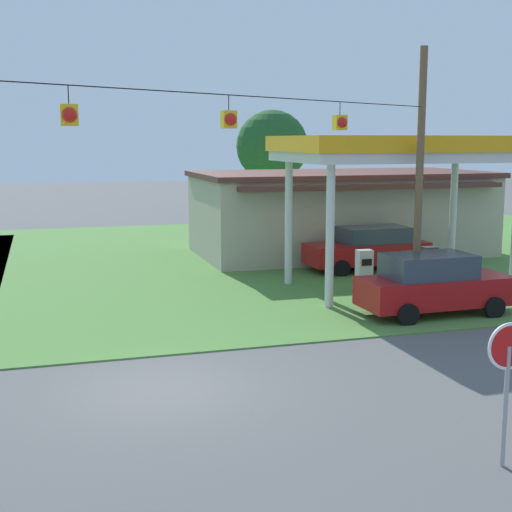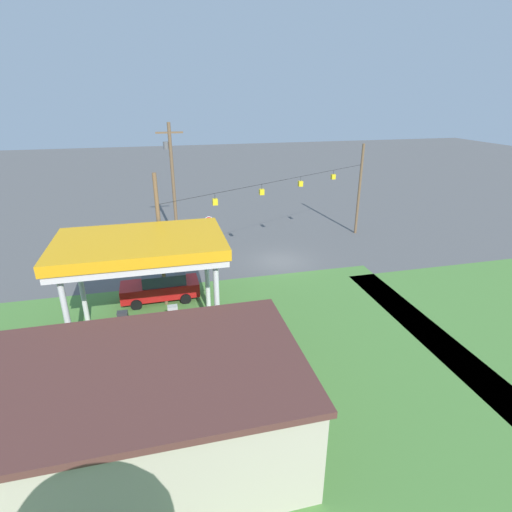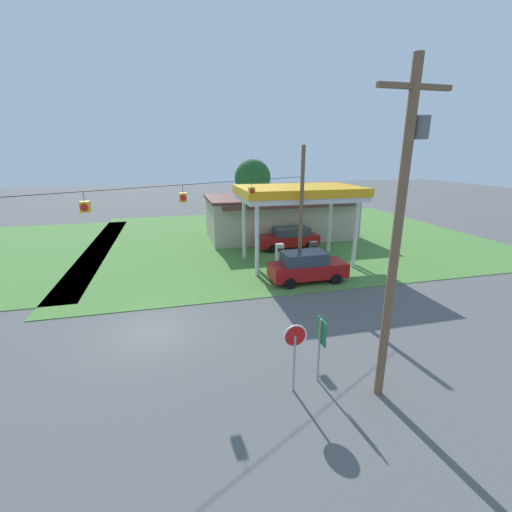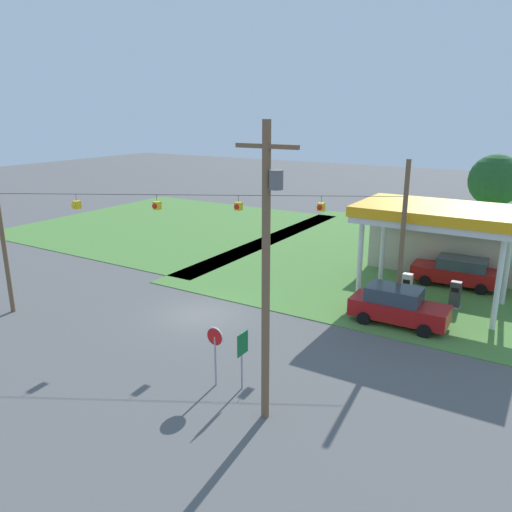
% 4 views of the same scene
% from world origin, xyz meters
% --- Properties ---
extents(ground_plane, '(160.00, 160.00, 0.00)m').
position_xyz_m(ground_plane, '(0.00, 0.00, 0.00)').
color(ground_plane, '#565656').
extents(grass_verge_station_corner, '(36.00, 28.00, 0.04)m').
position_xyz_m(grass_verge_station_corner, '(12.02, 16.42, 0.02)').
color(grass_verge_station_corner, '#4C7F38').
rests_on(grass_verge_station_corner, ground).
extents(gas_station_canopy, '(8.45, 5.43, 5.59)m').
position_xyz_m(gas_station_canopy, '(10.02, 8.13, 5.05)').
color(gas_station_canopy, silver).
rests_on(gas_station_canopy, ground).
extents(gas_station_store, '(13.78, 7.49, 3.96)m').
position_xyz_m(gas_station_store, '(11.34, 16.41, 1.99)').
color(gas_station_store, '#B2A893').
rests_on(gas_station_store, ground).
extents(fuel_pump_near, '(0.71, 0.56, 1.54)m').
position_xyz_m(fuel_pump_near, '(8.69, 8.13, 0.73)').
color(fuel_pump_near, gray).
rests_on(fuel_pump_near, ground).
extents(fuel_pump_far, '(0.71, 0.56, 1.54)m').
position_xyz_m(fuel_pump_far, '(11.34, 8.13, 0.73)').
color(fuel_pump_far, gray).
rests_on(fuel_pump_far, ground).
extents(car_at_pumps_front, '(4.88, 2.18, 1.96)m').
position_xyz_m(car_at_pumps_front, '(9.25, 4.29, 1.00)').
color(car_at_pumps_front, '#AD1414').
rests_on(car_at_pumps_front, ground).
extents(car_at_pumps_rear, '(5.26, 2.26, 1.84)m').
position_xyz_m(car_at_pumps_rear, '(10.72, 11.97, 0.95)').
color(car_at_pumps_rear, '#AD1414').
rests_on(car_at_pumps_rear, ground).
extents(stop_sign_roadside, '(0.80, 0.08, 2.50)m').
position_xyz_m(stop_sign_roadside, '(4.89, -5.37, 1.81)').
color(stop_sign_roadside, '#99999E').
rests_on(stop_sign_roadside, ground).
extents(signal_span_gantry, '(18.29, 10.24, 8.29)m').
position_xyz_m(signal_span_gantry, '(0.00, -0.01, 4.53)').
color(signal_span_gantry, brown).
rests_on(signal_span_gantry, ground).
extents(tree_behind_station, '(4.23, 4.23, 7.21)m').
position_xyz_m(tree_behind_station, '(10.77, 25.30, 5.06)').
color(tree_behind_station, '#4C3828').
rests_on(tree_behind_station, ground).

